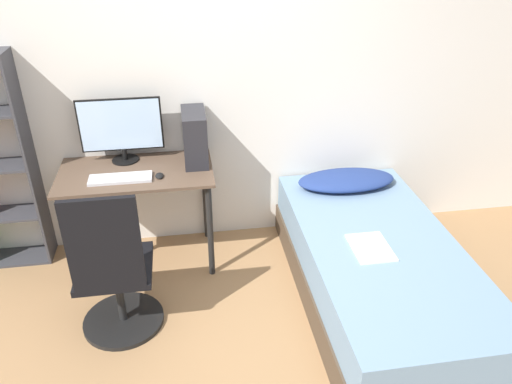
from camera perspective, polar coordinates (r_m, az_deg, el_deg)
ground_plane at (r=3.08m, az=-4.59°, el=-20.55°), size 14.00×14.00×0.00m
wall_back at (r=3.71m, az=-7.48°, el=11.81°), size 8.00×0.05×2.50m
desk at (r=3.65m, az=-13.38°, el=0.65°), size 1.07×0.60×0.77m
office_chair at (r=3.19m, az=-15.82°, el=-9.66°), size 0.52×0.52×1.05m
bed at (r=3.49m, az=13.70°, el=-8.85°), size 1.00×2.03×0.49m
pillow at (r=3.91m, az=10.28°, el=1.35°), size 0.76×0.36×0.11m
magazine at (r=3.26m, az=12.98°, el=-6.20°), size 0.24×0.32×0.01m
monitor at (r=3.68m, az=-15.17°, el=7.11°), size 0.58×0.19×0.47m
keyboard at (r=3.50m, az=-15.23°, el=1.51°), size 0.42×0.15×0.02m
pc_tower at (r=3.60m, az=-6.94°, el=6.28°), size 0.17×0.36×0.38m
mouse at (r=3.48m, az=-10.98°, el=1.84°), size 0.06×0.09×0.02m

